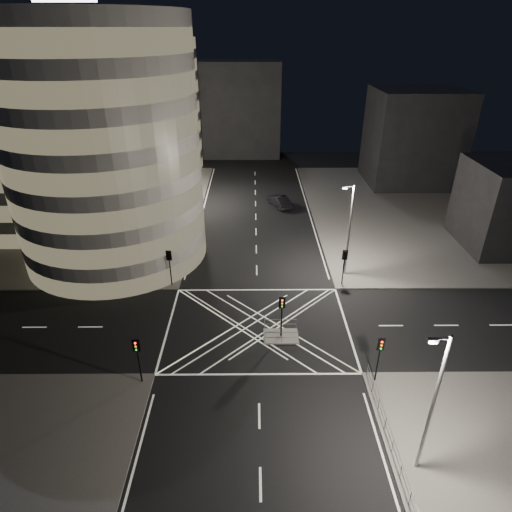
{
  "coord_description": "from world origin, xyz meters",
  "views": [
    {
      "loc": [
        -0.38,
        -30.74,
        23.78
      ],
      "look_at": [
        -0.09,
        7.74,
        3.0
      ],
      "focal_mm": 30.0,
      "sensor_mm": 36.0,
      "label": 1
    }
  ],
  "objects_px": {
    "central_island": "(281,336)",
    "traffic_signal_fr": "(344,261)",
    "sedan": "(279,201)",
    "street_lamp_left_near": "(169,217)",
    "traffic_signal_island": "(282,309)",
    "street_lamp_right_near": "(432,403)",
    "street_lamp_left_far": "(191,168)",
    "street_lamp_right_far": "(349,228)",
    "traffic_signal_nl": "(137,353)",
    "traffic_signal_nr": "(380,352)",
    "traffic_signal_fl": "(169,261)"
  },
  "relations": [
    {
      "from": "traffic_signal_nl",
      "to": "sedan",
      "type": "relative_size",
      "value": 0.78
    },
    {
      "from": "street_lamp_left_far",
      "to": "street_lamp_right_far",
      "type": "relative_size",
      "value": 1.0
    },
    {
      "from": "traffic_signal_nr",
      "to": "traffic_signal_island",
      "type": "bearing_deg",
      "value": 142.07
    },
    {
      "from": "central_island",
      "to": "traffic_signal_island",
      "type": "distance_m",
      "value": 2.84
    },
    {
      "from": "street_lamp_left_near",
      "to": "traffic_signal_nl",
      "type": "bearing_deg",
      "value": -88.06
    },
    {
      "from": "traffic_signal_nl",
      "to": "traffic_signal_island",
      "type": "bearing_deg",
      "value": 26.14
    },
    {
      "from": "central_island",
      "to": "traffic_signal_nl",
      "type": "distance_m",
      "value": 12.36
    },
    {
      "from": "traffic_signal_nl",
      "to": "street_lamp_right_near",
      "type": "height_order",
      "value": "street_lamp_right_near"
    },
    {
      "from": "traffic_signal_nl",
      "to": "street_lamp_left_far",
      "type": "relative_size",
      "value": 0.4
    },
    {
      "from": "traffic_signal_nr",
      "to": "street_lamp_left_near",
      "type": "distance_m",
      "value": 26.32
    },
    {
      "from": "street_lamp_right_near",
      "to": "street_lamp_right_far",
      "type": "bearing_deg",
      "value": 90.0
    },
    {
      "from": "traffic_signal_fr",
      "to": "street_lamp_left_near",
      "type": "relative_size",
      "value": 0.4
    },
    {
      "from": "traffic_signal_island",
      "to": "street_lamp_right_far",
      "type": "xyz_separation_m",
      "value": [
        7.44,
        10.5,
        2.63
      ]
    },
    {
      "from": "street_lamp_right_far",
      "to": "sedan",
      "type": "height_order",
      "value": "street_lamp_right_far"
    },
    {
      "from": "traffic_signal_fr",
      "to": "street_lamp_left_far",
      "type": "distance_m",
      "value": 29.63
    },
    {
      "from": "central_island",
      "to": "street_lamp_right_far",
      "type": "bearing_deg",
      "value": 54.7
    },
    {
      "from": "traffic_signal_fl",
      "to": "traffic_signal_fr",
      "type": "bearing_deg",
      "value": 0.0
    },
    {
      "from": "street_lamp_right_near",
      "to": "street_lamp_left_near",
      "type": "bearing_deg",
      "value": 125.97
    },
    {
      "from": "traffic_signal_fr",
      "to": "street_lamp_left_near",
      "type": "distance_m",
      "value": 19.14
    },
    {
      "from": "traffic_signal_fl",
      "to": "traffic_signal_nl",
      "type": "relative_size",
      "value": 1.0
    },
    {
      "from": "traffic_signal_nr",
      "to": "street_lamp_right_far",
      "type": "relative_size",
      "value": 0.4
    },
    {
      "from": "street_lamp_right_far",
      "to": "sedan",
      "type": "distance_m",
      "value": 21.32
    },
    {
      "from": "traffic_signal_nr",
      "to": "traffic_signal_nl",
      "type": "bearing_deg",
      "value": 180.0
    },
    {
      "from": "street_lamp_left_near",
      "to": "street_lamp_right_near",
      "type": "height_order",
      "value": "same"
    },
    {
      "from": "central_island",
      "to": "traffic_signal_fr",
      "type": "distance_m",
      "value": 11.1
    },
    {
      "from": "traffic_signal_nl",
      "to": "street_lamp_right_near",
      "type": "distance_m",
      "value": 19.78
    },
    {
      "from": "traffic_signal_nr",
      "to": "traffic_signal_island",
      "type": "height_order",
      "value": "same"
    },
    {
      "from": "street_lamp_right_near",
      "to": "sedan",
      "type": "bearing_deg",
      "value": 97.85
    },
    {
      "from": "central_island",
      "to": "traffic_signal_fl",
      "type": "distance_m",
      "value": 13.91
    },
    {
      "from": "traffic_signal_nl",
      "to": "street_lamp_right_far",
      "type": "distance_m",
      "value": 24.27
    },
    {
      "from": "traffic_signal_island",
      "to": "street_lamp_right_far",
      "type": "relative_size",
      "value": 0.4
    },
    {
      "from": "traffic_signal_nr",
      "to": "sedan",
      "type": "relative_size",
      "value": 0.78
    },
    {
      "from": "traffic_signal_fl",
      "to": "traffic_signal_fr",
      "type": "height_order",
      "value": "same"
    },
    {
      "from": "street_lamp_left_near",
      "to": "sedan",
      "type": "bearing_deg",
      "value": 52.59
    },
    {
      "from": "central_island",
      "to": "sedan",
      "type": "bearing_deg",
      "value": 87.15
    },
    {
      "from": "traffic_signal_nl",
      "to": "traffic_signal_fr",
      "type": "relative_size",
      "value": 1.0
    },
    {
      "from": "traffic_signal_fr",
      "to": "street_lamp_right_near",
      "type": "xyz_separation_m",
      "value": [
        0.64,
        -20.8,
        2.63
      ]
    },
    {
      "from": "central_island",
      "to": "traffic_signal_nl",
      "type": "bearing_deg",
      "value": -153.86
    },
    {
      "from": "traffic_signal_island",
      "to": "street_lamp_right_near",
      "type": "distance_m",
      "value": 14.78
    },
    {
      "from": "traffic_signal_island",
      "to": "street_lamp_right_near",
      "type": "bearing_deg",
      "value": -59.25
    },
    {
      "from": "traffic_signal_island",
      "to": "sedan",
      "type": "xyz_separation_m",
      "value": [
        1.51,
        30.43,
        -2.07
      ]
    },
    {
      "from": "central_island",
      "to": "traffic_signal_fr",
      "type": "relative_size",
      "value": 0.75
    },
    {
      "from": "street_lamp_right_far",
      "to": "traffic_signal_fr",
      "type": "bearing_deg",
      "value": -106.11
    },
    {
      "from": "traffic_signal_island",
      "to": "street_lamp_left_near",
      "type": "xyz_separation_m",
      "value": [
        -11.44,
        13.5,
        2.63
      ]
    },
    {
      "from": "traffic_signal_nr",
      "to": "sedan",
      "type": "bearing_deg",
      "value": 98.41
    },
    {
      "from": "traffic_signal_fl",
      "to": "traffic_signal_island",
      "type": "height_order",
      "value": "same"
    },
    {
      "from": "sedan",
      "to": "street_lamp_left_near",
      "type": "bearing_deg",
      "value": 29.18
    },
    {
      "from": "sedan",
      "to": "traffic_signal_fr",
      "type": "bearing_deg",
      "value": 80.03
    },
    {
      "from": "central_island",
      "to": "traffic_signal_fl",
      "type": "bearing_deg",
      "value": 142.46
    },
    {
      "from": "traffic_signal_island",
      "to": "street_lamp_left_far",
      "type": "bearing_deg",
      "value": 109.95
    }
  ]
}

